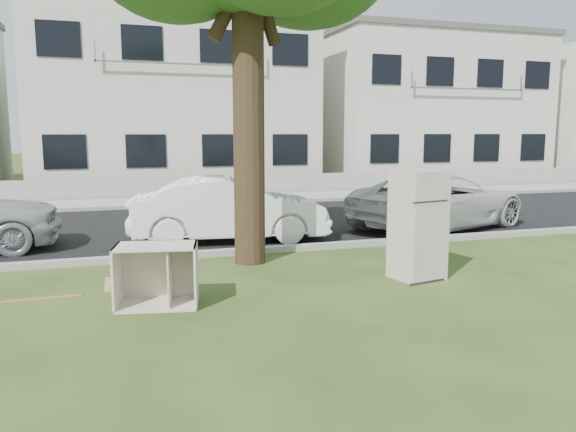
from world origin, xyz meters
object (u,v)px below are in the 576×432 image
object	(u,v)px
fridge	(418,225)
car_center	(229,209)
cabinet	(157,275)
car_right	(440,201)

from	to	relation	value
fridge	car_center	distance (m)	4.44
car_center	fridge	bearing A→B (deg)	-143.19
cabinet	car_center	world-z (taller)	car_center
car_center	cabinet	bearing A→B (deg)	163.55
fridge	cabinet	world-z (taller)	fridge
cabinet	car_center	xyz separation A→B (m)	(1.83, 4.08, 0.26)
fridge	car_right	size ratio (longest dim) A/B	0.36
fridge	car_center	size ratio (longest dim) A/B	0.41
car_right	cabinet	bearing A→B (deg)	100.55
fridge	car_right	xyz separation A→B (m)	(2.92, 3.93, -0.19)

